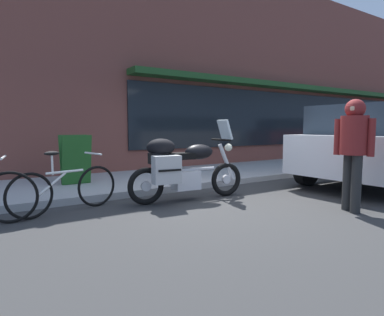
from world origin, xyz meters
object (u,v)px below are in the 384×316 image
at_px(pedestrian_walking, 354,141).
at_px(sandwich_board_sign, 76,159).
at_px(touring_motorcycle, 182,166).
at_px(parked_bicycle, 65,188).

xyz_separation_m(pedestrian_walking, sandwich_board_sign, (-3.02, 3.93, -0.43)).
xyz_separation_m(touring_motorcycle, pedestrian_walking, (1.76, -1.92, 0.44)).
distance_m(touring_motorcycle, pedestrian_walking, 2.64).
bearing_deg(parked_bicycle, sandwich_board_sign, 72.14).
relative_size(touring_motorcycle, pedestrian_walking, 1.29).
bearing_deg(pedestrian_walking, touring_motorcycle, 132.46).
bearing_deg(sandwich_board_sign, parked_bicycle, -107.86).
relative_size(touring_motorcycle, parked_bicycle, 1.32).
bearing_deg(parked_bicycle, pedestrian_walking, -32.02).
bearing_deg(pedestrian_walking, sandwich_board_sign, 127.53).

